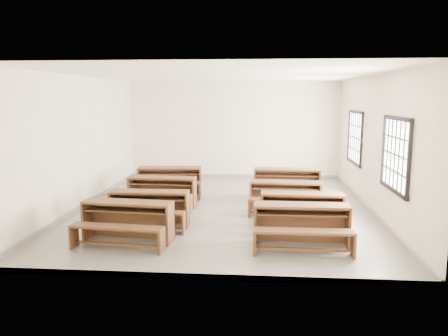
# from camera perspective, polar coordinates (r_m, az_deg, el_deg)

# --- Properties ---
(room) EXTENTS (8.50, 8.50, 3.20)m
(room) POSITION_cam_1_polar(r_m,az_deg,el_deg) (10.39, 0.50, 6.23)
(room) COLOR slate
(room) RESTS_ON ground
(desk_set_0) EXTENTS (1.78, 1.05, 0.76)m
(desk_set_0) POSITION_cam_1_polar(r_m,az_deg,el_deg) (8.40, -12.57, -6.49)
(desk_set_0) COLOR brown
(desk_set_0) RESTS_ON ground
(desk_set_1) EXTENTS (1.67, 0.87, 0.75)m
(desk_set_1) POSITION_cam_1_polar(r_m,az_deg,el_deg) (9.31, -9.79, -4.91)
(desk_set_1) COLOR brown
(desk_set_1) RESTS_ON ground
(desk_set_2) EXTENTS (1.70, 0.93, 0.75)m
(desk_set_2) POSITION_cam_1_polar(r_m,az_deg,el_deg) (10.85, -8.15, -2.84)
(desk_set_2) COLOR brown
(desk_set_2) RESTS_ON ground
(desk_set_3) EXTENTS (1.82, 1.07, 0.78)m
(desk_set_3) POSITION_cam_1_polar(r_m,az_deg,el_deg) (12.12, -7.14, -1.45)
(desk_set_3) COLOR brown
(desk_set_3) RESTS_ON ground
(desk_set_4) EXTENTS (1.72, 0.90, 0.77)m
(desk_set_4) POSITION_cam_1_polar(r_m,az_deg,el_deg) (8.08, 10.07, -7.00)
(desk_set_4) COLOR brown
(desk_set_4) RESTS_ON ground
(desk_set_5) EXTENTS (1.71, 0.93, 0.75)m
(desk_set_5) POSITION_cam_1_polar(r_m,az_deg,el_deg) (9.09, 10.15, -5.24)
(desk_set_5) COLOR brown
(desk_set_5) RESTS_ON ground
(desk_set_6) EXTENTS (1.70, 0.94, 0.74)m
(desk_set_6) POSITION_cam_1_polar(r_m,az_deg,el_deg) (10.32, 7.99, -3.48)
(desk_set_6) COLOR brown
(desk_set_6) RESTS_ON ground
(desk_set_7) EXTENTS (1.78, 0.96, 0.79)m
(desk_set_7) POSITION_cam_1_polar(r_m,az_deg,el_deg) (11.83, 8.19, -1.71)
(desk_set_7) COLOR brown
(desk_set_7) RESTS_ON ground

